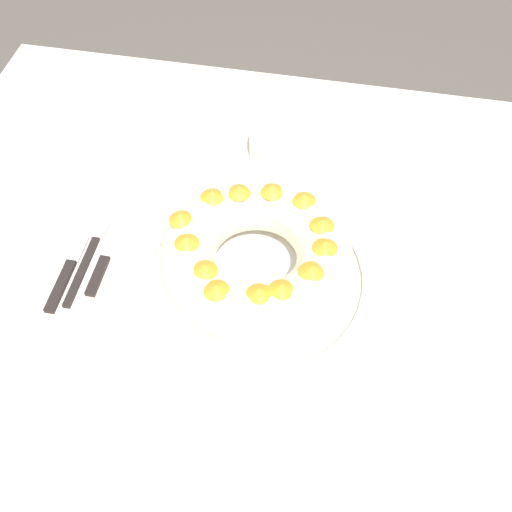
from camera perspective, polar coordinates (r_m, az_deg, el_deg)
The scene contains 8 objects.
ground_plane at distance 1.61m, azimuth -0.98°, elevation -18.10°, with size 8.00×8.00×0.00m, color #4C4742.
dining_table at distance 1.00m, azimuth -1.51°, elevation -6.41°, with size 1.19×1.08×0.75m.
serving_dish at distance 0.92m, azimuth 0.00°, elevation -2.00°, with size 0.35×0.35×0.03m.
bundt_cake at distance 0.88m, azimuth -0.00°, elevation 0.06°, with size 0.28×0.28×0.09m.
fork at distance 1.00m, azimuth -15.47°, elevation 0.47°, with size 0.02×0.19×0.01m.
serving_knife at distance 0.99m, azimuth -17.20°, elevation -0.67°, with size 0.02×0.21×0.01m.
cake_knife at distance 0.98m, azimuth -14.19°, elevation -0.25°, with size 0.02×0.16×0.01m.
side_bowl at distance 1.10m, azimuth 3.72°, elevation 10.55°, with size 0.16×0.16×0.05m, color white.
Camera 1 is at (0.12, -0.48, 1.53)m, focal length 42.00 mm.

